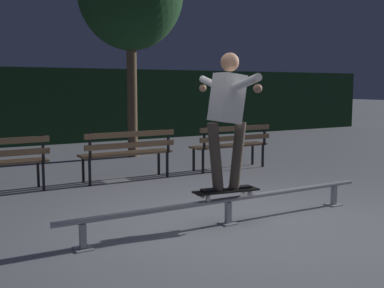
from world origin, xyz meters
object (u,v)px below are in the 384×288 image
at_px(grind_rail, 228,203).
at_px(park_bench_left_center, 128,149).
at_px(skateboard, 226,191).
at_px(park_bench_right_center, 232,142).
at_px(skateboarder, 227,110).

height_order(grind_rail, park_bench_left_center, park_bench_left_center).
xyz_separation_m(grind_rail, skateboard, (-0.03, 0.00, 0.14)).
bearing_deg(skateboard, park_bench_right_center, 53.73).
height_order(grind_rail, park_bench_right_center, park_bench_right_center).
xyz_separation_m(skateboard, skateboarder, (0.00, -0.00, 0.94)).
relative_size(grind_rail, skateboarder, 2.60).
xyz_separation_m(grind_rail, park_bench_left_center, (0.00, 2.95, 0.29)).
bearing_deg(grind_rail, skateboarder, -179.21).
relative_size(park_bench_left_center, park_bench_right_center, 1.00).
distance_m(grind_rail, skateboard, 0.15).
height_order(skateboard, park_bench_right_center, park_bench_right_center).
height_order(grind_rail, skateboarder, skateboarder).
relative_size(skateboarder, park_bench_right_center, 0.97).
bearing_deg(park_bench_right_center, park_bench_left_center, 180.00).
distance_m(grind_rail, skateboarder, 1.08).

